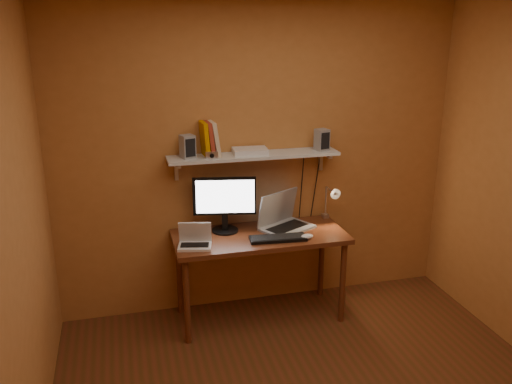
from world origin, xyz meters
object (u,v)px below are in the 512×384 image
object	(u,v)px
laptop	(283,219)
monitor	(225,201)
keyboard	(278,238)
speaker_right	(322,140)
netbook	(195,240)
desk	(260,244)
mouse	(307,236)
shelf_camera	(212,155)
wall_shelf	(254,156)
desk_lamp	(331,199)
router	(250,151)
speaker_left	(188,147)

from	to	relation	value
laptop	monitor	bearing A→B (deg)	146.85
keyboard	speaker_right	distance (m)	0.90
netbook	desk	bearing A→B (deg)	23.66
laptop	mouse	bearing A→B (deg)	-96.89
shelf_camera	keyboard	bearing A→B (deg)	-29.77
wall_shelf	netbook	size ratio (longest dim) A/B	4.94
netbook	speaker_right	size ratio (longest dim) A/B	1.61
laptop	shelf_camera	size ratio (longest dim) A/B	5.05
desk	keyboard	bearing A→B (deg)	-53.05
desk_lamp	speaker_right	bearing A→B (deg)	145.40
netbook	speaker_right	world-z (taller)	speaker_right
speaker_right	router	world-z (taller)	speaker_right
desk	speaker_right	distance (m)	1.00
mouse	desk_lamp	xyz separation A→B (m)	(0.32, 0.31, 0.19)
desk	laptop	xyz separation A→B (m)	(0.22, 0.10, 0.16)
netbook	mouse	world-z (taller)	netbook
speaker_right	keyboard	bearing A→B (deg)	-158.49
desk	monitor	bearing A→B (deg)	151.76
mouse	shelf_camera	xyz separation A→B (m)	(-0.69, 0.31, 0.63)
monitor	mouse	xyz separation A→B (m)	(0.60, -0.32, -0.24)
desk	keyboard	xyz separation A→B (m)	(0.11, -0.14, 0.10)
desk_lamp	speaker_left	world-z (taller)	speaker_left
desk	netbook	xyz separation A→B (m)	(-0.54, -0.10, 0.14)
speaker_left	router	bearing A→B (deg)	-17.26
monitor	router	xyz separation A→B (m)	(0.23, 0.06, 0.39)
router	wall_shelf	bearing A→B (deg)	-15.55
speaker_right	shelf_camera	size ratio (longest dim) A/B	1.77
monitor	mouse	world-z (taller)	monitor
monitor	router	size ratio (longest dim) A/B	1.83
netbook	desk_lamp	world-z (taller)	desk_lamp
netbook	speaker_left	world-z (taller)	speaker_left
desk	wall_shelf	world-z (taller)	wall_shelf
speaker_left	shelf_camera	bearing A→B (deg)	-40.72
desk_lamp	netbook	bearing A→B (deg)	-169.20
mouse	router	xyz separation A→B (m)	(-0.37, 0.39, 0.63)
router	speaker_left	bearing A→B (deg)	-179.29
shelf_camera	speaker_right	bearing A→B (deg)	3.75
desk_lamp	router	xyz separation A→B (m)	(-0.69, 0.08, 0.44)
netbook	desk_lamp	xyz separation A→B (m)	(1.20, 0.23, 0.16)
netbook	desk_lamp	bearing A→B (deg)	23.67
keyboard	router	world-z (taller)	router
netbook	shelf_camera	xyz separation A→B (m)	(0.19, 0.23, 0.60)
netbook	router	xyz separation A→B (m)	(0.51, 0.31, 0.60)
speaker_right	router	distance (m)	0.61
mouse	desk	bearing A→B (deg)	138.10
desk	speaker_left	world-z (taller)	speaker_left
monitor	netbook	xyz separation A→B (m)	(-0.28, -0.24, -0.21)
mouse	monitor	bearing A→B (deg)	138.22
router	desk	bearing A→B (deg)	-81.65
netbook	shelf_camera	bearing A→B (deg)	63.18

